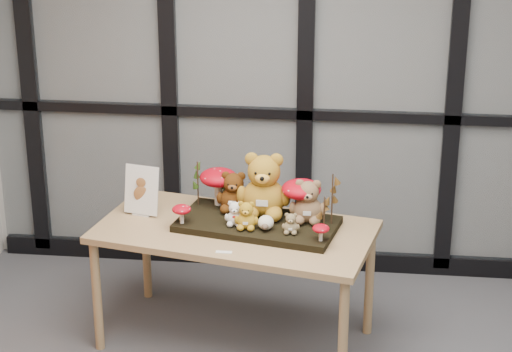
# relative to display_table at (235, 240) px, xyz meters

# --- Properties ---
(room_shell) EXTENTS (5.00, 5.00, 5.00)m
(room_shell) POSITION_rel_display_table_xyz_m (0.76, -1.50, 1.06)
(room_shell) COLOR beige
(room_shell) RESTS_ON floor
(glass_partition) EXTENTS (4.90, 0.06, 2.78)m
(glass_partition) POSITION_rel_display_table_xyz_m (0.76, 0.97, 0.79)
(glass_partition) COLOR #2D383F
(glass_partition) RESTS_ON floor
(display_table) EXTENTS (1.60, 1.03, 0.69)m
(display_table) POSITION_rel_display_table_xyz_m (0.00, 0.00, 0.00)
(display_table) COLOR tan
(display_table) RESTS_ON floor
(diorama_tray) EXTENTS (0.92, 0.59, 0.04)m
(diorama_tray) POSITION_rel_display_table_xyz_m (0.12, 0.03, 0.09)
(diorama_tray) COLOR black
(diorama_tray) RESTS_ON display_table
(bear_pooh_yellow) EXTENTS (0.35, 0.33, 0.39)m
(bear_pooh_yellow) POSITION_rel_display_table_xyz_m (0.14, 0.13, 0.30)
(bear_pooh_yellow) COLOR #AE7D20
(bear_pooh_yellow) RESTS_ON diorama_tray
(bear_brown_medium) EXTENTS (0.22, 0.21, 0.25)m
(bear_brown_medium) POSITION_rel_display_table_xyz_m (-0.03, 0.17, 0.23)
(bear_brown_medium) COLOR #4B260A
(bear_brown_medium) RESTS_ON diorama_tray
(bear_tan_back) EXTENTS (0.23, 0.22, 0.26)m
(bear_tan_back) POSITION_rel_display_table_xyz_m (0.39, 0.07, 0.23)
(bear_tan_back) COLOR olive
(bear_tan_back) RESTS_ON diorama_tray
(bear_small_yellow) EXTENTS (0.15, 0.14, 0.17)m
(bear_small_yellow) POSITION_rel_display_table_xyz_m (0.07, -0.07, 0.19)
(bear_small_yellow) COLOR #B88A1C
(bear_small_yellow) RESTS_ON diorama_tray
(bear_white_bow) EXTENTS (0.13, 0.12, 0.15)m
(bear_white_bow) POSITION_rel_display_table_xyz_m (0.01, -0.03, 0.18)
(bear_white_bow) COLOR white
(bear_white_bow) RESTS_ON diorama_tray
(bear_beige_small) EXTENTS (0.11, 0.10, 0.12)m
(bear_beige_small) POSITION_rel_display_table_xyz_m (0.31, -0.10, 0.17)
(bear_beige_small) COLOR olive
(bear_beige_small) RESTS_ON diorama_tray
(plush_cream_hedgehog) EXTENTS (0.08, 0.07, 0.08)m
(plush_cream_hedgehog) POSITION_rel_display_table_xyz_m (0.18, -0.07, 0.15)
(plush_cream_hedgehog) COLOR white
(plush_cream_hedgehog) RESTS_ON diorama_tray
(mushroom_back_left) EXTENTS (0.21, 0.21, 0.23)m
(mushroom_back_left) POSITION_rel_display_table_xyz_m (-0.12, 0.24, 0.22)
(mushroom_back_left) COLOR #A60513
(mushroom_back_left) RESTS_ON diorama_tray
(mushroom_back_right) EXTENTS (0.21, 0.21, 0.24)m
(mushroom_back_right) POSITION_rel_display_table_xyz_m (0.35, 0.10, 0.22)
(mushroom_back_right) COLOR #A60513
(mushroom_back_right) RESTS_ON diorama_tray
(mushroom_front_left) EXTENTS (0.10, 0.10, 0.11)m
(mushroom_front_left) POSITION_rel_display_table_xyz_m (-0.28, -0.04, 0.16)
(mushroom_front_left) COLOR #A60513
(mushroom_front_left) RESTS_ON diorama_tray
(mushroom_front_right) EXTENTS (0.09, 0.09, 0.10)m
(mushroom_front_right) POSITION_rel_display_table_xyz_m (0.47, -0.18, 0.15)
(mushroom_front_right) COLOR #A60513
(mushroom_front_right) RESTS_ON diorama_tray
(sprig_green_far_left) EXTENTS (0.05, 0.05, 0.26)m
(sprig_green_far_left) POSITION_rel_display_table_xyz_m (-0.24, 0.22, 0.23)
(sprig_green_far_left) COLOR #17350C
(sprig_green_far_left) RESTS_ON diorama_tray
(sprig_green_mid_left) EXTENTS (0.05, 0.05, 0.19)m
(sprig_green_mid_left) POSITION_rel_display_table_xyz_m (-0.07, 0.23, 0.20)
(sprig_green_mid_left) COLOR #17350C
(sprig_green_mid_left) RESTS_ON diorama_tray
(sprig_dry_far_right) EXTENTS (0.05, 0.05, 0.28)m
(sprig_dry_far_right) POSITION_rel_display_table_xyz_m (0.52, 0.04, 0.25)
(sprig_dry_far_right) COLOR brown
(sprig_dry_far_right) RESTS_ON diorama_tray
(sprig_dry_mid_right) EXTENTS (0.05, 0.05, 0.20)m
(sprig_dry_mid_right) POSITION_rel_display_table_xyz_m (0.48, -0.06, 0.20)
(sprig_dry_mid_right) COLOR brown
(sprig_dry_mid_right) RESTS_ON diorama_tray
(sprig_green_centre) EXTENTS (0.05, 0.05, 0.19)m
(sprig_green_centre) POSITION_rel_display_table_xyz_m (0.08, 0.21, 0.20)
(sprig_green_centre) COLOR #17350C
(sprig_green_centre) RESTS_ON diorama_tray
(sign_holder) EXTENTS (0.21, 0.10, 0.28)m
(sign_holder) POSITION_rel_display_table_xyz_m (-0.54, 0.13, 0.20)
(sign_holder) COLOR silver
(sign_holder) RESTS_ON display_table
(label_card) EXTENTS (0.08, 0.03, 0.00)m
(label_card) POSITION_rel_display_table_xyz_m (-0.02, -0.30, 0.07)
(label_card) COLOR white
(label_card) RESTS_ON display_table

